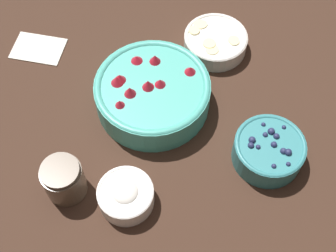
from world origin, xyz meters
TOP-DOWN VIEW (x-y plane):
  - ground_plane at (0.00, 0.00)m, footprint 4.00×4.00m
  - bowl_strawberries at (0.02, -0.03)m, footprint 0.27×0.27m
  - bowl_blueberries at (-0.22, 0.14)m, footprint 0.15×0.15m
  - bowl_bananas at (-0.15, -0.19)m, footprint 0.16×0.16m
  - bowl_cream at (0.09, 0.22)m, footprint 0.12×0.12m
  - jar_chocolate at (0.21, 0.18)m, footprint 0.09×0.09m
  - napkin at (0.30, -0.22)m, footprint 0.15×0.12m

SIDE VIEW (x-z plane):
  - ground_plane at x=0.00m, z-range 0.00..0.00m
  - napkin at x=0.30m, z-range 0.00..0.01m
  - bowl_bananas at x=-0.15m, z-range 0.00..0.05m
  - bowl_cream at x=0.09m, z-range 0.00..0.06m
  - bowl_blueberries at x=-0.22m, z-range 0.00..0.07m
  - jar_chocolate at x=0.21m, z-range 0.00..0.09m
  - bowl_strawberries at x=0.02m, z-range 0.00..0.09m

